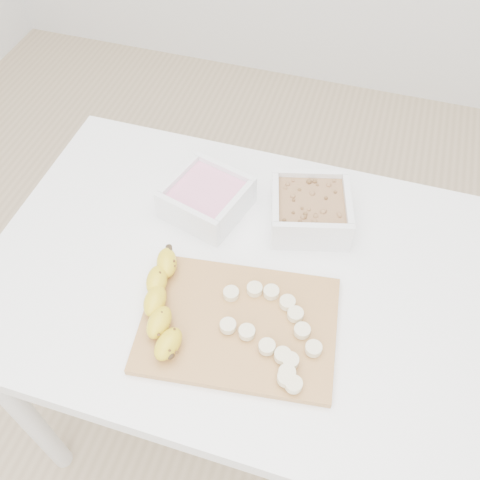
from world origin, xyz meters
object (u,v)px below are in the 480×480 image
(table, at_px, (236,296))
(cutting_board, at_px, (239,324))
(bowl_yogurt, at_px, (207,198))
(banana, at_px, (163,304))
(bowl_granola, at_px, (310,209))

(table, bearing_deg, cutting_board, -70.19)
(bowl_yogurt, height_order, banana, bowl_yogurt)
(table, distance_m, bowl_granola, 0.24)
(table, distance_m, banana, 0.21)
(table, bearing_deg, bowl_granola, 56.50)
(banana, bearing_deg, table, 43.15)
(bowl_yogurt, bearing_deg, bowl_granola, 8.28)
(banana, bearing_deg, bowl_yogurt, 80.89)
(bowl_granola, relative_size, banana, 0.86)
(bowl_yogurt, distance_m, bowl_granola, 0.22)
(bowl_yogurt, distance_m, banana, 0.27)
(banana, bearing_deg, cutting_board, -5.14)
(table, xyz_separation_m, banana, (-0.10, -0.13, 0.13))
(table, distance_m, bowl_yogurt, 0.22)
(cutting_board, height_order, banana, banana)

